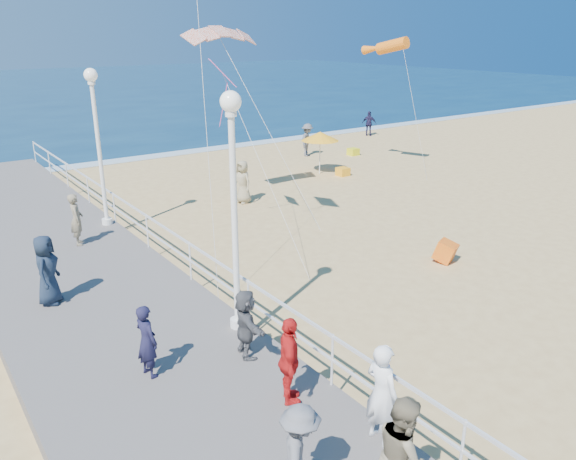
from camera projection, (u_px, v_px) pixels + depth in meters
ground at (400, 285)px, 16.01m from camera, size 160.00×160.00×0.00m
surf_line at (134, 159)px, 31.71m from camera, size 160.00×1.20×0.04m
boardwalk at (151, 364)px, 11.83m from camera, size 5.00×44.00×0.40m
railing at (248, 290)px, 12.82m from camera, size 0.05×42.00×0.55m
lamp_post_mid at (234, 190)px, 11.85m from camera, size 0.44×0.44×5.32m
lamp_post_far at (97, 132)px, 18.75m from camera, size 0.44×0.44×5.32m
woman_holding_toddler at (382, 394)px, 9.05m from camera, size 0.44×0.66×1.80m
toddler_held at (383, 370)px, 9.14m from camera, size 0.28×0.36×0.74m
spectator_0 at (147, 341)px, 10.88m from camera, size 0.47×0.62×1.52m
spectator_1 at (403, 455)px, 7.73m from camera, size 1.07×1.12×1.83m
spectator_2 at (300, 455)px, 7.91m from camera, size 1.05×1.18×1.58m
spectator_3 at (289, 361)px, 10.05m from camera, size 0.86×1.07×1.70m
spectator_4 at (47, 270)px, 13.78m from camera, size 0.95×1.04×1.79m
spectator_5 at (246, 323)px, 11.56m from camera, size 0.77×1.45×1.49m
spectator_6 at (77, 219)px, 17.69m from camera, size 0.54×0.69×1.67m
beach_walker_a at (307, 140)px, 32.27m from camera, size 1.40×1.20×1.87m
beach_walker_b at (369, 124)px, 38.64m from camera, size 0.93×1.03×1.68m
beach_walker_c at (243, 182)px, 23.40m from camera, size 0.71×0.96×1.80m
box_kite at (445, 253)px, 17.47m from camera, size 0.78×0.86×0.74m
beach_umbrella at (320, 136)px, 27.89m from camera, size 1.90×1.90×2.14m
beach_chair_left at (343, 172)px, 28.09m from camera, size 0.55×0.55×0.40m
beach_chair_right at (353, 152)px, 32.76m from camera, size 0.55×0.55×0.40m
kite_parafoil at (220, 31)px, 20.77m from camera, size 2.89×0.94×0.65m
kite_windsock at (392, 46)px, 26.65m from camera, size 1.02×2.76×1.10m
kite_diamond_pink at (222, 73)px, 18.22m from camera, size 1.22×1.39×0.85m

